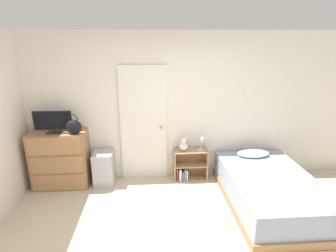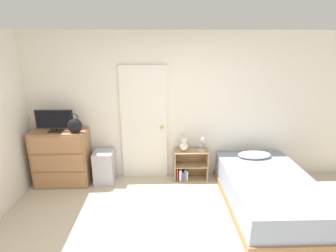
{
  "view_description": "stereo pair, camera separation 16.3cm",
  "coord_description": "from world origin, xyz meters",
  "px_view_note": "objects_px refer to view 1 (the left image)",
  "views": [
    {
      "loc": [
        -0.28,
        -2.31,
        2.34
      ],
      "look_at": [
        0.01,
        1.81,
        1.04
      ],
      "focal_mm": 28.0,
      "sensor_mm": 36.0,
      "label": 1
    },
    {
      "loc": [
        -0.12,
        -2.32,
        2.34
      ],
      "look_at": [
        0.01,
        1.81,
        1.04
      ],
      "focal_mm": 28.0,
      "sensor_mm": 36.0,
      "label": 2
    }
  ],
  "objects_px": {
    "bookshelf": "(188,166)",
    "desk_lamp": "(202,140)",
    "handbag": "(74,127)",
    "teddy_bear": "(184,145)",
    "storage_bin": "(104,168)",
    "bed": "(269,189)",
    "dresser": "(61,159)",
    "tv": "(53,121)"
  },
  "relations": [
    {
      "from": "bookshelf",
      "to": "desk_lamp",
      "type": "distance_m",
      "value": 0.57
    },
    {
      "from": "bookshelf",
      "to": "desk_lamp",
      "type": "relative_size",
      "value": 2.11
    },
    {
      "from": "handbag",
      "to": "desk_lamp",
      "type": "height_order",
      "value": "handbag"
    },
    {
      "from": "teddy_bear",
      "to": "storage_bin",
      "type": "bearing_deg",
      "value": -177.85
    },
    {
      "from": "desk_lamp",
      "to": "bed",
      "type": "xyz_separation_m",
      "value": [
        0.89,
        -0.8,
        -0.51
      ]
    },
    {
      "from": "dresser",
      "to": "handbag",
      "type": "distance_m",
      "value": 0.69
    },
    {
      "from": "handbag",
      "to": "teddy_bear",
      "type": "height_order",
      "value": "handbag"
    },
    {
      "from": "storage_bin",
      "to": "bed",
      "type": "xyz_separation_m",
      "value": [
        2.59,
        -0.79,
        -0.05
      ]
    },
    {
      "from": "bed",
      "to": "teddy_bear",
      "type": "bearing_deg",
      "value": 144.93
    },
    {
      "from": "dresser",
      "to": "desk_lamp",
      "type": "height_order",
      "value": "dresser"
    },
    {
      "from": "dresser",
      "to": "handbag",
      "type": "xyz_separation_m",
      "value": [
        0.31,
        -0.11,
        0.6
      ]
    },
    {
      "from": "tv",
      "to": "desk_lamp",
      "type": "distance_m",
      "value": 2.47
    },
    {
      "from": "tv",
      "to": "handbag",
      "type": "bearing_deg",
      "value": -13.93
    },
    {
      "from": "bed",
      "to": "handbag",
      "type": "bearing_deg",
      "value": 167.63
    },
    {
      "from": "bookshelf",
      "to": "teddy_bear",
      "type": "relative_size",
      "value": 2.52
    },
    {
      "from": "teddy_bear",
      "to": "bookshelf",
      "type": "bearing_deg",
      "value": 4.73
    },
    {
      "from": "dresser",
      "to": "bookshelf",
      "type": "xyz_separation_m",
      "value": [
        2.17,
        0.09,
        -0.25
      ]
    },
    {
      "from": "tv",
      "to": "storage_bin",
      "type": "xyz_separation_m",
      "value": [
        0.73,
        0.05,
        -0.87
      ]
    },
    {
      "from": "storage_bin",
      "to": "handbag",
      "type": "bearing_deg",
      "value": -160.09
    },
    {
      "from": "dresser",
      "to": "teddy_bear",
      "type": "distance_m",
      "value": 2.1
    },
    {
      "from": "bookshelf",
      "to": "tv",
      "type": "bearing_deg",
      "value": -177.06
    },
    {
      "from": "handbag",
      "to": "bookshelf",
      "type": "bearing_deg",
      "value": 6.11
    },
    {
      "from": "bookshelf",
      "to": "bed",
      "type": "bearing_deg",
      "value": -37.32
    },
    {
      "from": "storage_bin",
      "to": "bed",
      "type": "distance_m",
      "value": 2.71
    },
    {
      "from": "bookshelf",
      "to": "bed",
      "type": "xyz_separation_m",
      "value": [
        1.12,
        -0.85,
        0.0
      ]
    },
    {
      "from": "bookshelf",
      "to": "desk_lamp",
      "type": "height_order",
      "value": "desk_lamp"
    },
    {
      "from": "tv",
      "to": "bed",
      "type": "distance_m",
      "value": 3.53
    },
    {
      "from": "tv",
      "to": "teddy_bear",
      "type": "relative_size",
      "value": 2.57
    },
    {
      "from": "handbag",
      "to": "storage_bin",
      "type": "height_order",
      "value": "handbag"
    },
    {
      "from": "dresser",
      "to": "tv",
      "type": "height_order",
      "value": "tv"
    },
    {
      "from": "teddy_bear",
      "to": "bed",
      "type": "xyz_separation_m",
      "value": [
        1.2,
        -0.84,
        -0.42
      ]
    },
    {
      "from": "desk_lamp",
      "to": "bed",
      "type": "relative_size",
      "value": 0.14
    },
    {
      "from": "dresser",
      "to": "bookshelf",
      "type": "relative_size",
      "value": 1.63
    },
    {
      "from": "handbag",
      "to": "storage_bin",
      "type": "bearing_deg",
      "value": 19.91
    },
    {
      "from": "bookshelf",
      "to": "bed",
      "type": "relative_size",
      "value": 0.3
    },
    {
      "from": "bookshelf",
      "to": "bed",
      "type": "height_order",
      "value": "bed"
    },
    {
      "from": "handbag",
      "to": "tv",
      "type": "bearing_deg",
      "value": 166.07
    },
    {
      "from": "bookshelf",
      "to": "dresser",
      "type": "bearing_deg",
      "value": -177.7
    },
    {
      "from": "tv",
      "to": "handbag",
      "type": "distance_m",
      "value": 0.36
    },
    {
      "from": "teddy_bear",
      "to": "desk_lamp",
      "type": "distance_m",
      "value": 0.33
    },
    {
      "from": "desk_lamp",
      "to": "storage_bin",
      "type": "bearing_deg",
      "value": -179.64
    },
    {
      "from": "handbag",
      "to": "bookshelf",
      "type": "xyz_separation_m",
      "value": [
        1.86,
        0.2,
        -0.85
      ]
    }
  ]
}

